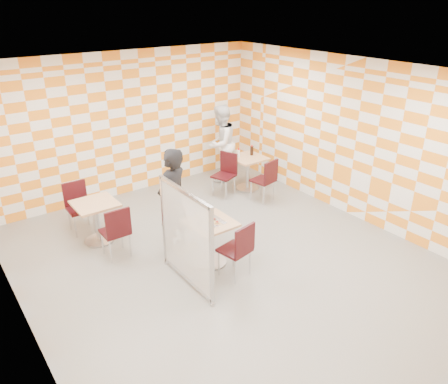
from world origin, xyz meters
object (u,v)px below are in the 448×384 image
at_px(second_table, 248,167).
at_px(man_dark, 172,201).
at_px(sport_bottle, 239,153).
at_px(soda_bottle, 252,151).
at_px(chair_second_side, 226,171).
at_px(partition, 186,238).
at_px(man_white, 221,144).
at_px(chair_main_front, 239,247).
at_px(chair_empty_far, 78,203).
at_px(chair_empty_near, 117,229).
at_px(empty_table, 96,215).
at_px(chair_second_front, 267,177).
at_px(main_table, 211,235).

relative_size(second_table, man_dark, 0.42).
bearing_deg(sport_bottle, soda_bottle, -13.02).
bearing_deg(chair_second_side, sport_bottle, 10.43).
relative_size(partition, man_white, 0.87).
bearing_deg(soda_bottle, chair_main_front, -132.40).
relative_size(chair_second_side, soda_bottle, 4.02).
relative_size(chair_main_front, chair_empty_far, 1.00).
xyz_separation_m(chair_empty_near, sport_bottle, (3.33, 1.08, 0.29)).
bearing_deg(man_dark, empty_table, -70.16).
bearing_deg(chair_second_side, partition, -136.46).
xyz_separation_m(man_dark, soda_bottle, (2.75, 1.30, -0.05)).
distance_m(chair_main_front, man_dark, 1.41).
distance_m(chair_empty_far, soda_bottle, 3.84).
bearing_deg(chair_empty_near, sport_bottle, 18.03).
bearing_deg(chair_main_front, partition, 155.30).
height_order(chair_second_front, man_dark, man_dark).
bearing_deg(chair_empty_far, partition, -74.57).
relative_size(chair_second_side, sport_bottle, 4.62).
height_order(chair_second_front, chair_empty_far, same).
distance_m(second_table, chair_empty_far, 3.68).
relative_size(chair_main_front, partition, 0.60).
bearing_deg(chair_empty_near, chair_main_front, -51.71).
height_order(chair_empty_far, sport_bottle, sport_bottle).
distance_m(main_table, chair_second_side, 2.71).
height_order(chair_main_front, chair_empty_near, same).
distance_m(chair_main_front, chair_empty_far, 3.25).
distance_m(chair_second_front, man_dark, 2.57).
relative_size(chair_empty_far, man_dark, 0.51).
bearing_deg(chair_main_front, sport_bottle, 52.33).
bearing_deg(chair_main_front, main_table, 101.51).
relative_size(chair_empty_far, man_white, 0.52).
distance_m(chair_main_front, sport_bottle, 3.40).
bearing_deg(man_dark, man_white, -163.99).
xyz_separation_m(second_table, partition, (-2.95, -2.22, 0.28)).
relative_size(chair_second_front, sport_bottle, 4.62).
relative_size(chair_second_front, man_dark, 0.51).
bearing_deg(second_table, man_white, 102.25).
relative_size(second_table, sport_bottle, 3.75).
distance_m(empty_table, chair_empty_far, 0.62).
height_order(chair_main_front, man_white, man_white).
relative_size(empty_table, partition, 0.48).
bearing_deg(partition, second_table, 36.99).
height_order(empty_table, man_dark, man_dark).
height_order(chair_main_front, man_dark, man_dark).
relative_size(chair_second_front, man_white, 0.52).
distance_m(main_table, soda_bottle, 3.24).
xyz_separation_m(man_white, sport_bottle, (0.01, -0.65, -0.05)).
relative_size(partition, sport_bottle, 7.75).
distance_m(chair_empty_near, soda_bottle, 3.79).
bearing_deg(chair_second_side, empty_table, -174.38).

